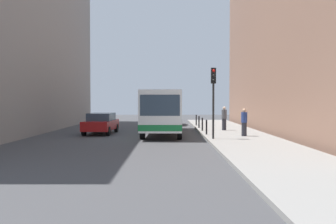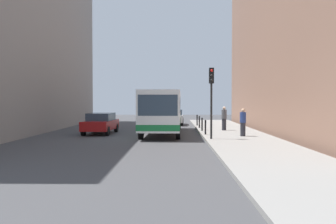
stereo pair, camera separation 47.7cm
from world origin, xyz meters
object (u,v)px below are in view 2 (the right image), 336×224
at_px(bollard_near, 205,127).
at_px(bollard_far, 199,122).
at_px(bus, 163,110).
at_px(bollard_farthest, 197,120).
at_px(pedestrian_mid_sidewalk, 224,118).
at_px(car_behind_bus, 174,117).
at_px(bollard_mid, 202,124).
at_px(traffic_light, 211,89).
at_px(car_beside_bus, 101,123).
at_px(pedestrian_near_signal, 243,122).

distance_m(bollard_near, bollard_far, 6.01).
bearing_deg(bus, bollard_far, -126.48).
distance_m(bollard_farthest, pedestrian_mid_sidewalk, 5.77).
height_order(car_behind_bus, bollard_mid, car_behind_bus).
distance_m(car_behind_bus, traffic_light, 15.31).
bearing_deg(bollard_mid, bollard_near, -90.00).
bearing_deg(bollard_near, car_beside_bus, 164.23).
relative_size(car_behind_bus, bollard_farthest, 4.69).
bearing_deg(bollard_near, bollard_far, 90.00).
relative_size(bus, bollard_mid, 11.65).
bearing_deg(car_beside_bus, bus, -174.30).
relative_size(bollard_far, bollard_farthest, 1.00).
relative_size(car_behind_bus, pedestrian_mid_sidewalk, 2.52).
relative_size(bus, bollard_far, 11.65).
bearing_deg(pedestrian_near_signal, bollard_farthest, 49.24).
bearing_deg(bollard_farthest, bus, -113.08).
height_order(car_beside_bus, bollard_far, car_beside_bus).
bearing_deg(bollard_mid, bus, -165.93).
distance_m(bus, pedestrian_mid_sidewalk, 4.76).
bearing_deg(bollard_mid, pedestrian_near_signal, -61.97).
bearing_deg(pedestrian_mid_sidewalk, bollard_mid, -53.28).
bearing_deg(bollard_far, car_beside_bus, -151.41).
bearing_deg(pedestrian_mid_sidewalk, traffic_light, 5.95).
xyz_separation_m(bollard_farthest, pedestrian_mid_sidewalk, (1.68, -5.50, 0.41)).
height_order(bus, pedestrian_mid_sidewalk, bus).
distance_m(bollard_farthest, pedestrian_near_signal, 10.45).
bearing_deg(bus, traffic_light, 121.04).
bearing_deg(bus, bollard_farthest, -111.96).
relative_size(traffic_light, bollard_near, 4.32).
height_order(bollard_mid, bollard_farthest, same).
distance_m(bus, pedestrian_near_signal, 6.21).
relative_size(pedestrian_near_signal, pedestrian_mid_sidewalk, 0.97).
bearing_deg(traffic_light, bollard_near, 91.99).
relative_size(car_beside_bus, bollard_near, 4.71).
distance_m(bollard_far, bollard_farthest, 3.01).
distance_m(traffic_light, bollard_near, 3.73).
distance_m(car_behind_bus, bollard_farthest, 3.74).
distance_m(bollard_mid, bollard_far, 3.01).
height_order(traffic_light, bollard_near, traffic_light).
bearing_deg(car_beside_bus, pedestrian_mid_sidewalk, -168.07).
bearing_deg(bollard_farthest, pedestrian_mid_sidewalk, -73.04).
bearing_deg(bus, car_behind_bus, -93.43).
height_order(bollard_farthest, pedestrian_near_signal, pedestrian_near_signal).
height_order(bollard_near, pedestrian_mid_sidewalk, pedestrian_mid_sidewalk).
xyz_separation_m(car_behind_bus, bollard_mid, (2.09, -9.11, -0.16)).
bearing_deg(traffic_light, car_behind_bus, 98.30).
height_order(car_beside_bus, pedestrian_mid_sidewalk, pedestrian_mid_sidewalk).
distance_m(traffic_light, bollard_farthest, 12.13).
xyz_separation_m(car_behind_bus, pedestrian_near_signal, (4.32, -13.29, 0.23)).
distance_m(bollard_mid, pedestrian_mid_sidewalk, 1.80).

